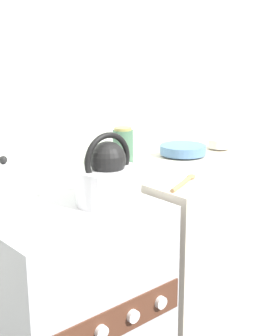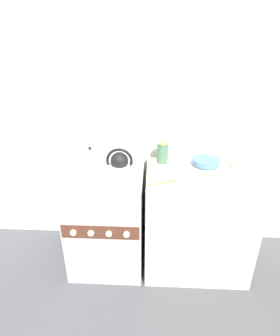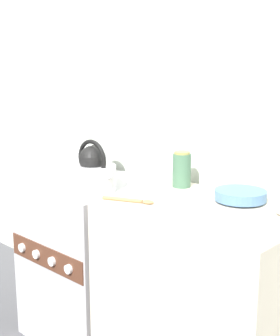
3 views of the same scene
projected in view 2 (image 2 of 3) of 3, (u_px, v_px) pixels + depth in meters
ground_plane at (104, 284)px, 2.08m from camera, size 12.00×12.00×0.00m
wall_back at (109, 108)px, 2.15m from camera, size 7.00×0.06×2.50m
stove at (108, 219)px, 2.17m from camera, size 0.58×0.62×0.84m
counter at (196, 221)px, 2.13m from camera, size 0.81×0.58×0.86m
kettle at (120, 169)px, 1.85m from camera, size 0.28×0.23×0.25m
cooking_pot at (91, 158)px, 2.08m from camera, size 0.21×0.21×0.17m
enamel_bowl at (206, 161)px, 2.07m from camera, size 0.22×0.22×0.05m
small_ceramic_bowl at (237, 163)px, 2.04m from camera, size 0.11×0.11×0.05m
storage_jar at (163, 153)px, 2.09m from camera, size 0.09×0.09×0.17m
wooden_spoon at (165, 182)px, 1.81m from camera, size 0.22×0.11×0.02m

